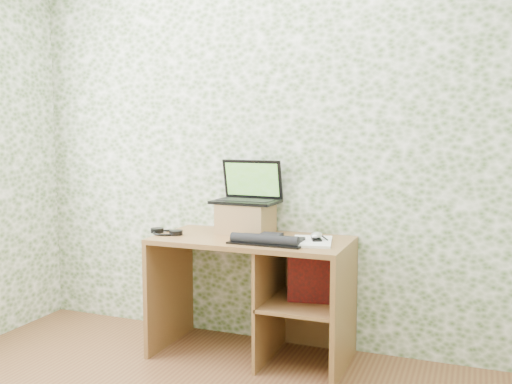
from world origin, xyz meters
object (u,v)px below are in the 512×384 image
at_px(riser, 246,218).
at_px(notepad, 312,241).
at_px(laptop, 248,193).
at_px(desk, 265,280).
at_px(keyboard, 268,240).

height_order(riser, notepad, riser).
distance_m(laptop, notepad, 0.58).
height_order(riser, laptop, laptop).
bearing_deg(notepad, desk, 159.89).
distance_m(riser, laptop, 0.17).
xyz_separation_m(laptop, notepad, (0.49, -0.20, -0.25)).
relative_size(laptop, notepad, 1.28).
distance_m(desk, keyboard, 0.34).
xyz_separation_m(riser, laptop, (0.00, 0.04, 0.16)).
distance_m(laptop, keyboard, 0.47).
bearing_deg(desk, notepad, -8.04).
bearing_deg(desk, laptop, 137.88).
bearing_deg(keyboard, notepad, 25.85).
relative_size(riser, keyboard, 0.72).
height_order(keyboard, notepad, keyboard).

